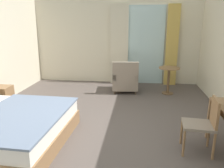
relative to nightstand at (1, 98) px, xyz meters
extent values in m
cube|color=#564C47|center=(2.33, -0.91, -0.32)|extent=(5.85, 7.90, 0.10)
cube|color=beige|center=(2.33, 2.78, 1.11)|extent=(5.45, 0.12, 2.76)
cube|color=silver|center=(3.26, 2.70, 0.94)|extent=(1.18, 0.02, 2.43)
cube|color=beige|center=(2.45, 2.60, 0.95)|extent=(0.56, 0.10, 2.45)
cube|color=tan|center=(4.07, 2.60, 0.95)|extent=(0.36, 0.10, 2.45)
cube|color=olive|center=(0.87, -1.34, -0.14)|extent=(2.11, 1.95, 0.26)
cube|color=white|center=(0.87, -1.34, 0.10)|extent=(2.05, 1.89, 0.23)
cube|color=slate|center=(1.21, -1.35, 0.23)|extent=(1.41, 1.91, 0.03)
cube|color=olive|center=(0.00, 0.00, 0.00)|extent=(0.47, 0.36, 0.54)
cube|color=olive|center=(4.28, -0.79, 0.07)|extent=(0.06, 0.06, 0.70)
cube|color=gray|center=(3.98, -1.25, 0.17)|extent=(0.48, 0.44, 0.04)
cube|color=olive|center=(4.19, -1.27, 0.39)|extent=(0.07, 0.38, 0.41)
cylinder|color=olive|center=(3.79, -1.05, -0.06)|extent=(0.04, 0.04, 0.42)
cylinder|color=olive|center=(3.76, -1.41, -0.06)|extent=(0.04, 0.04, 0.42)
cylinder|color=olive|center=(4.20, -1.09, -0.06)|extent=(0.04, 0.04, 0.42)
cylinder|color=olive|center=(4.17, -1.45, -0.06)|extent=(0.04, 0.04, 0.42)
cube|color=gray|center=(2.70, 1.76, -0.02)|extent=(0.76, 0.85, 0.30)
cube|color=gray|center=(2.72, 1.42, 0.38)|extent=(0.70, 0.17, 0.51)
cube|color=gray|center=(3.00, 1.78, 0.20)|extent=(0.16, 0.80, 0.16)
cube|color=gray|center=(2.40, 1.74, 0.20)|extent=(0.16, 0.80, 0.16)
cylinder|color=#4C3D2D|center=(2.96, 2.12, -0.22)|extent=(0.04, 0.04, 0.10)
cylinder|color=#4C3D2D|center=(2.39, 2.07, -0.22)|extent=(0.04, 0.04, 0.10)
cylinder|color=#4C3D2D|center=(3.01, 1.44, -0.22)|extent=(0.04, 0.04, 0.10)
cylinder|color=#4C3D2D|center=(2.44, 1.40, -0.22)|extent=(0.04, 0.04, 0.10)
cylinder|color=olive|center=(3.90, 1.64, 0.46)|extent=(0.56, 0.56, 0.03)
cylinder|color=brown|center=(3.90, 1.64, 0.08)|extent=(0.07, 0.07, 0.71)
cylinder|color=brown|center=(3.90, 1.64, -0.26)|extent=(0.31, 0.31, 0.02)
camera|label=1|loc=(3.06, -4.41, 1.65)|focal=35.55mm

